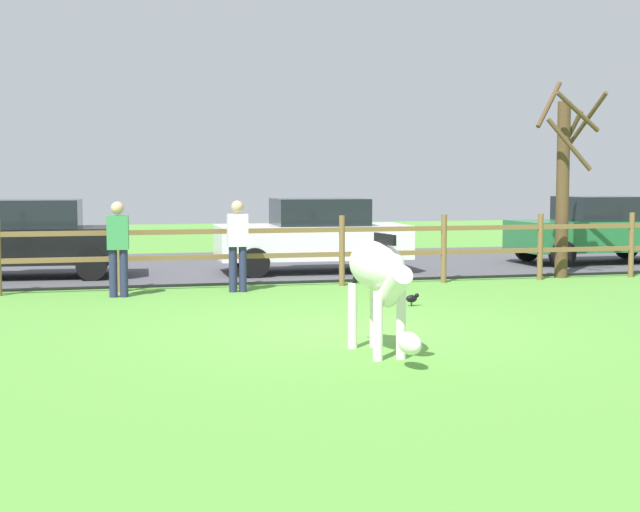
{
  "coord_description": "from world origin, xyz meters",
  "views": [
    {
      "loc": [
        -3.4,
        -12.01,
        2.03
      ],
      "look_at": [
        -0.1,
        0.92,
        0.92
      ],
      "focal_mm": 52.56,
      "sensor_mm": 36.0,
      "label": 1
    }
  ],
  "objects_px": {
    "crow_on_grass": "(412,298)",
    "visitor_left_of_tree": "(238,242)",
    "parked_car_black": "(26,238)",
    "visitor_right_of_tree": "(118,244)",
    "bare_tree": "(564,178)",
    "parked_car_green": "(598,229)",
    "parked_car_white": "(314,235)",
    "zebra": "(379,275)"
  },
  "relations": [
    {
      "from": "crow_on_grass",
      "to": "visitor_left_of_tree",
      "type": "bearing_deg",
      "value": 133.24
    },
    {
      "from": "crow_on_grass",
      "to": "parked_car_black",
      "type": "relative_size",
      "value": 0.05
    },
    {
      "from": "visitor_right_of_tree",
      "to": "parked_car_black",
      "type": "bearing_deg",
      "value": 117.31
    },
    {
      "from": "parked_car_black",
      "to": "visitor_left_of_tree",
      "type": "relative_size",
      "value": 2.5
    },
    {
      "from": "bare_tree",
      "to": "crow_on_grass",
      "type": "relative_size",
      "value": 18.78
    },
    {
      "from": "crow_on_grass",
      "to": "parked_car_green",
      "type": "xyz_separation_m",
      "value": [
        6.68,
        5.67,
        0.72
      ]
    },
    {
      "from": "crow_on_grass",
      "to": "bare_tree",
      "type": "bearing_deg",
      "value": 36.6
    },
    {
      "from": "parked_car_white",
      "to": "parked_car_black",
      "type": "distance_m",
      "value": 5.86
    },
    {
      "from": "bare_tree",
      "to": "parked_car_black",
      "type": "bearing_deg",
      "value": 168.03
    },
    {
      "from": "parked_car_white",
      "to": "visitor_left_of_tree",
      "type": "relative_size",
      "value": 2.48
    },
    {
      "from": "zebra",
      "to": "crow_on_grass",
      "type": "bearing_deg",
      "value": 64.81
    },
    {
      "from": "bare_tree",
      "to": "parked_car_white",
      "type": "bearing_deg",
      "value": 158.81
    },
    {
      "from": "bare_tree",
      "to": "zebra",
      "type": "bearing_deg",
      "value": -131.29
    },
    {
      "from": "zebra",
      "to": "visitor_left_of_tree",
      "type": "bearing_deg",
      "value": 95.38
    },
    {
      "from": "parked_car_white",
      "to": "parked_car_black",
      "type": "bearing_deg",
      "value": 176.12
    },
    {
      "from": "bare_tree",
      "to": "parked_car_white",
      "type": "xyz_separation_m",
      "value": [
        -4.8,
        1.86,
        -1.19
      ]
    },
    {
      "from": "parked_car_black",
      "to": "visitor_right_of_tree",
      "type": "distance_m",
      "value": 3.66
    },
    {
      "from": "parked_car_green",
      "to": "parked_car_black",
      "type": "height_order",
      "value": "same"
    },
    {
      "from": "zebra",
      "to": "parked_car_black",
      "type": "relative_size",
      "value": 0.47
    },
    {
      "from": "parked_car_white",
      "to": "zebra",
      "type": "bearing_deg",
      "value": -99.24
    },
    {
      "from": "visitor_right_of_tree",
      "to": "zebra",
      "type": "bearing_deg",
      "value": -66.24
    },
    {
      "from": "parked_car_green",
      "to": "visitor_right_of_tree",
      "type": "xyz_separation_m",
      "value": [
        -11.17,
        -3.35,
        0.06
      ]
    },
    {
      "from": "parked_car_green",
      "to": "visitor_left_of_tree",
      "type": "height_order",
      "value": "visitor_left_of_tree"
    },
    {
      "from": "crow_on_grass",
      "to": "parked_car_black",
      "type": "distance_m",
      "value": 8.35
    },
    {
      "from": "parked_car_white",
      "to": "visitor_left_of_tree",
      "type": "xyz_separation_m",
      "value": [
        -2.06,
        -2.63,
        0.06
      ]
    },
    {
      "from": "parked_car_black",
      "to": "zebra",
      "type": "bearing_deg",
      "value": -64.98
    },
    {
      "from": "bare_tree",
      "to": "zebra",
      "type": "height_order",
      "value": "bare_tree"
    },
    {
      "from": "visitor_right_of_tree",
      "to": "bare_tree",
      "type": "bearing_deg",
      "value": 6.36
    },
    {
      "from": "parked_car_green",
      "to": "crow_on_grass",
      "type": "bearing_deg",
      "value": -139.69
    },
    {
      "from": "crow_on_grass",
      "to": "visitor_right_of_tree",
      "type": "bearing_deg",
      "value": 152.7
    },
    {
      "from": "zebra",
      "to": "parked_car_green",
      "type": "height_order",
      "value": "parked_car_green"
    },
    {
      "from": "bare_tree",
      "to": "parked_car_white",
      "type": "distance_m",
      "value": 5.28
    },
    {
      "from": "parked_car_white",
      "to": "visitor_right_of_tree",
      "type": "distance_m",
      "value": 5.05
    },
    {
      "from": "visitor_right_of_tree",
      "to": "parked_car_white",
      "type": "bearing_deg",
      "value": 34.49
    },
    {
      "from": "visitor_left_of_tree",
      "to": "visitor_right_of_tree",
      "type": "distance_m",
      "value": 2.11
    },
    {
      "from": "parked_car_black",
      "to": "visitor_left_of_tree",
      "type": "distance_m",
      "value": 4.85
    },
    {
      "from": "visitor_left_of_tree",
      "to": "visitor_right_of_tree",
      "type": "bearing_deg",
      "value": -173.92
    },
    {
      "from": "parked_car_green",
      "to": "visitor_left_of_tree",
      "type": "distance_m",
      "value": 9.59
    },
    {
      "from": "zebra",
      "to": "parked_car_white",
      "type": "xyz_separation_m",
      "value": [
        1.46,
        8.99,
        -0.08
      ]
    },
    {
      "from": "bare_tree",
      "to": "parked_car_green",
      "type": "distance_m",
      "value": 3.44
    },
    {
      "from": "crow_on_grass",
      "to": "visitor_right_of_tree",
      "type": "relative_size",
      "value": 0.13
    },
    {
      "from": "parked_car_white",
      "to": "parked_car_black",
      "type": "height_order",
      "value": "same"
    }
  ]
}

